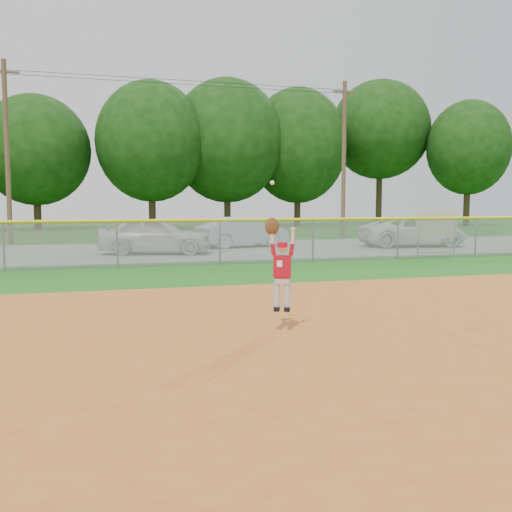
% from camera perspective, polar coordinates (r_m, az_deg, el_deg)
% --- Properties ---
extents(ground, '(120.00, 120.00, 0.00)m').
position_cam_1_polar(ground, '(9.71, 9.31, -7.04)').
color(ground, '#195814').
rests_on(ground, ground).
extents(clay_infield, '(24.00, 16.00, 0.04)m').
position_cam_1_polar(clay_infield, '(7.20, 19.80, -11.52)').
color(clay_infield, '#A8571E').
rests_on(clay_infield, ground).
extents(parking_strip, '(44.00, 10.00, 0.03)m').
position_cam_1_polar(parking_strip, '(24.99, -6.60, 0.58)').
color(parking_strip, gray).
rests_on(parking_strip, ground).
extents(car_white_a, '(4.73, 2.83, 1.51)m').
position_cam_1_polar(car_white_a, '(23.13, -10.00, 2.07)').
color(car_white_a, silver).
rests_on(car_white_a, parking_strip).
extents(car_blue, '(4.44, 2.44, 1.39)m').
position_cam_1_polar(car_blue, '(26.39, -1.32, 2.41)').
color(car_blue, '#8BB5D0').
rests_on(car_blue, parking_strip).
extents(car_white_b, '(5.17, 2.82, 1.37)m').
position_cam_1_polar(car_white_b, '(27.74, 15.42, 2.35)').
color(car_white_b, white).
rests_on(car_white_b, parking_strip).
extents(sponsor_sign, '(1.95, 0.18, 1.74)m').
position_cam_1_polar(sponsor_sign, '(24.03, 17.63, 2.88)').
color(sponsor_sign, gray).
rests_on(sponsor_sign, ground).
extents(outfield_fence, '(40.06, 0.10, 1.55)m').
position_cam_1_polar(outfield_fence, '(19.05, -3.64, 1.75)').
color(outfield_fence, gray).
rests_on(outfield_fence, ground).
extents(power_lines, '(19.40, 0.24, 9.00)m').
position_cam_1_polar(power_lines, '(31.09, -6.70, 10.11)').
color(power_lines, '#4C3823').
rests_on(power_lines, ground).
extents(tree_line, '(62.37, 13.00, 14.43)m').
position_cam_1_polar(tree_line, '(47.06, -10.03, 11.92)').
color(tree_line, '#422D1C').
rests_on(tree_line, ground).
extents(ballplayer, '(0.48, 0.32, 2.06)m').
position_cam_1_polar(ballplayer, '(9.01, 2.49, -0.88)').
color(ballplayer, silver).
rests_on(ballplayer, ground).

